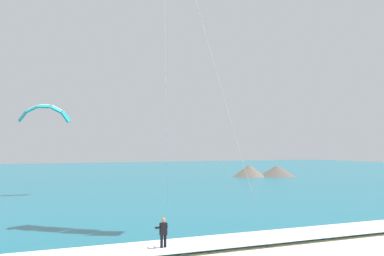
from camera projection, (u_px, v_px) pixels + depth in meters
The scene contains 6 objects.
sea at pixel (78, 176), 78.00m from camera, with size 200.00×120.00×0.20m, color #146075.
surf_foam at pixel (257, 238), 24.02m from camera, with size 200.00×3.05×0.04m, color white.
surfboard at pixel (163, 252), 21.61m from camera, with size 0.71×1.46×0.09m.
kitesurfer at pixel (163, 233), 21.66m from camera, with size 0.59×0.59×1.69m.
kite_distant at pixel (44, 112), 46.71m from camera, with size 5.36×2.09×1.97m.
headland_right at pixel (265, 171), 73.80m from camera, with size 10.98×7.71×2.21m.
Camera 1 is at (-12.99, -7.71, 5.16)m, focal length 41.44 mm.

